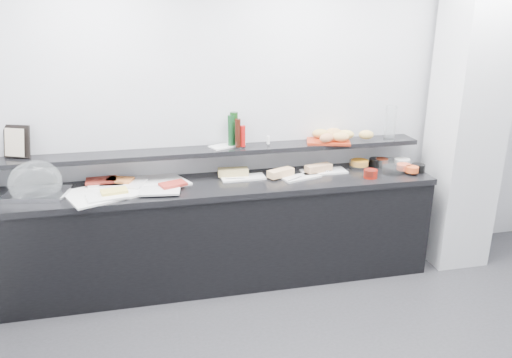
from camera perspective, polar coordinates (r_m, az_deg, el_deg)
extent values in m
cube|color=silver|center=(4.45, 4.15, 6.95)|extent=(5.00, 0.02, 2.70)
cube|color=silver|center=(4.80, 22.97, 6.38)|extent=(0.50, 0.50, 2.70)
cube|color=black|center=(4.32, -3.98, -6.40)|extent=(3.60, 0.60, 0.85)
cube|color=black|center=(4.15, -4.12, -0.78)|extent=(3.62, 0.62, 0.05)
cube|color=black|center=(4.24, -4.56, 3.26)|extent=(3.60, 0.25, 0.04)
cube|color=#AEB0B5|center=(4.18, -23.73, -1.60)|extent=(0.50, 0.38, 0.04)
ellipsoid|color=white|center=(4.12, -23.89, -0.36)|extent=(0.45, 0.36, 0.34)
cube|color=white|center=(4.12, -14.44, -1.00)|extent=(1.04, 0.78, 0.01)
cube|color=white|center=(4.24, -16.67, -0.43)|extent=(0.29, 0.20, 0.01)
cube|color=maroon|center=(4.26, -17.28, -0.15)|extent=(0.25, 0.16, 0.02)
cube|color=white|center=(4.19, -14.88, -0.49)|extent=(0.39, 0.33, 0.01)
cube|color=orange|center=(4.23, -15.30, -0.09)|extent=(0.24, 0.19, 0.02)
cube|color=white|center=(3.95, -16.67, -1.89)|extent=(0.33, 0.26, 0.01)
cube|color=#EAD25B|center=(3.98, -15.91, -1.34)|extent=(0.22, 0.16, 0.02)
cube|color=silver|center=(3.96, -10.92, -1.32)|extent=(0.33, 0.25, 0.01)
cube|color=maroon|center=(4.03, -9.46, -0.58)|extent=(0.24, 0.19, 0.02)
cube|color=white|center=(4.24, -1.49, 0.16)|extent=(0.38, 0.17, 0.01)
cube|color=tan|center=(4.27, -2.64, 0.82)|extent=(0.26, 0.12, 0.06)
cylinder|color=#B7BABE|center=(4.19, -2.41, 0.08)|extent=(0.16, 0.03, 0.01)
cube|color=silver|center=(4.26, 5.17, 0.21)|extent=(0.36, 0.23, 0.01)
cube|color=#E3B077|center=(4.25, 2.84, 0.72)|extent=(0.25, 0.18, 0.06)
cylinder|color=#A9ACB0|center=(4.19, 4.47, 0.03)|extent=(0.14, 0.09, 0.01)
cube|color=white|center=(4.44, 7.73, 0.86)|extent=(0.40, 0.18, 0.01)
cube|color=tan|center=(4.40, 7.14, 1.26)|extent=(0.25, 0.15, 0.06)
cylinder|color=silver|center=(4.39, 7.65, 0.83)|extent=(0.16, 0.02, 0.01)
cylinder|color=white|center=(4.60, 11.67, 1.66)|extent=(0.21, 0.21, 0.07)
cylinder|color=orange|center=(4.61, 11.76, 1.84)|extent=(0.21, 0.21, 0.05)
cylinder|color=black|center=(4.69, 13.63, 1.86)|extent=(0.18, 0.18, 0.07)
cylinder|color=#62200E|center=(4.70, 14.19, 1.99)|extent=(0.15, 0.15, 0.05)
cylinder|color=white|center=(4.69, 14.68, 1.75)|extent=(0.18, 0.18, 0.07)
cylinder|color=silver|center=(4.74, 16.36, 1.93)|extent=(0.17, 0.17, 0.05)
cylinder|color=maroon|center=(4.36, 12.96, 0.58)|extent=(0.12, 0.12, 0.07)
cylinder|color=#4E110B|center=(4.34, 12.91, 0.68)|extent=(0.11, 0.11, 0.05)
cylinder|color=silver|center=(4.51, 15.33, 1.03)|extent=(0.21, 0.21, 0.07)
cylinder|color=#E65C38|center=(4.58, 16.53, 1.35)|extent=(0.15, 0.15, 0.05)
cylinder|color=black|center=(4.62, 18.03, 1.19)|extent=(0.13, 0.13, 0.07)
cylinder|color=#DE4F1E|center=(4.53, 17.42, 1.06)|extent=(0.12, 0.12, 0.05)
cube|color=black|center=(4.35, -25.66, 3.89)|extent=(0.23, 0.15, 0.26)
cube|color=beige|center=(4.33, -25.89, 3.78)|extent=(0.17, 0.12, 0.22)
cube|color=white|center=(4.27, -3.69, 3.76)|extent=(0.27, 0.22, 0.01)
cylinder|color=#103D1B|center=(4.24, -2.85, 5.57)|extent=(0.08, 0.08, 0.26)
cylinder|color=#331009|center=(4.19, -2.08, 5.28)|extent=(0.06, 0.06, 0.24)
cylinder|color=#0E340F|center=(4.26, -2.52, 5.78)|extent=(0.07, 0.07, 0.28)
cylinder|color=#B80F0D|center=(4.21, -1.52, 4.92)|extent=(0.06, 0.06, 0.18)
cylinder|color=white|center=(4.27, -1.41, 4.36)|extent=(0.04, 0.04, 0.07)
cylinder|color=white|center=(4.30, 1.41, 4.48)|extent=(0.03, 0.03, 0.07)
cube|color=maroon|center=(4.46, 8.25, 4.32)|extent=(0.43, 0.36, 0.02)
ellipsoid|color=tan|center=(4.50, 7.40, 5.17)|extent=(0.17, 0.13, 0.08)
ellipsoid|color=tan|center=(4.55, 8.85, 5.26)|extent=(0.16, 0.10, 0.08)
ellipsoid|color=#C5794B|center=(4.35, 8.06, 4.66)|extent=(0.14, 0.11, 0.08)
ellipsoid|color=tan|center=(4.40, 9.63, 4.75)|extent=(0.17, 0.13, 0.08)
ellipsoid|color=gold|center=(4.53, 12.47, 4.96)|extent=(0.15, 0.12, 0.08)
ellipsoid|color=#BB8547|center=(4.50, 9.01, 5.09)|extent=(0.17, 0.13, 0.08)
ellipsoid|color=gold|center=(4.50, 10.21, 5.04)|extent=(0.17, 0.15, 0.08)
cylinder|color=silver|center=(4.65, 15.10, 6.24)|extent=(0.11, 0.11, 0.30)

